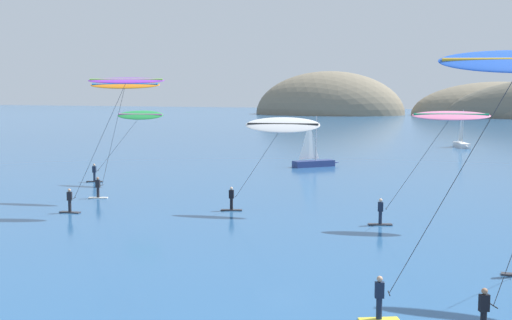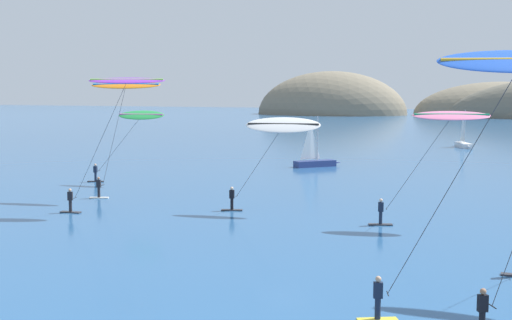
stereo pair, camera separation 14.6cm
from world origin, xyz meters
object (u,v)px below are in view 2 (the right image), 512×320
Objects in this scene: sailboat_far at (464,143)px; kitesurfer_white at (279,130)px; kitesurfer_orange at (123,94)px; kitesurfer_pink at (445,124)px; kitesurfer_green at (137,121)px; kitesurfer_purple at (122,91)px; kitesurfer_blue at (512,78)px; sailboat_near at (317,161)px.

kitesurfer_white is at bearing -97.96° from sailboat_far.
kitesurfer_orange is 1.27× the size of kitesurfer_pink.
kitesurfer_white is (-8.29, -59.27, 5.13)m from sailboat_far.
kitesurfer_green is at bearing 115.72° from kitesurfer_orange.
kitesurfer_white is 0.75× the size of kitesurfer_purple.
kitesurfer_orange is 5.93m from kitesurfer_purple.
kitesurfer_orange is 13.38m from kitesurfer_white.
kitesurfer_purple is at bearing -106.00° from sailboat_far.
sailboat_far is at bearing 69.91° from kitesurfer_orange.
kitesurfer_blue reaches higher than kitesurfer_green.
kitesurfer_green is 18.85m from kitesurfer_white.
kitesurfer_orange is 1.18× the size of kitesurfer_green.
kitesurfer_blue reaches higher than kitesurfer_purple.
kitesurfer_blue is (20.25, -45.02, 8.30)m from sailboat_near.
kitesurfer_pink is at bearing 102.72° from kitesurfer_blue.
kitesurfer_purple is (-9.93, -4.27, 2.71)m from kitesurfer_white.
sailboat_far is 56.93m from kitesurfer_green.
kitesurfer_blue is 28.14m from kitesurfer_purple.
kitesurfer_orange is at bearing -64.28° from kitesurfer_green.
kitesurfer_pink is at bearing -59.83° from sailboat_near.
kitesurfer_pink is 17.26m from kitesurfer_blue.
kitesurfer_pink is 21.45m from kitesurfer_purple.
kitesurfer_pink is at bearing -4.26° from kitesurfer_white.
kitesurfer_blue is 23.20m from kitesurfer_white.
kitesurfer_pink is at bearing -18.33° from kitesurfer_green.
sailboat_near is at bearing -113.24° from sailboat_far.
sailboat_far is 60.07m from kitesurfer_white.
kitesurfer_purple is at bearing -57.36° from kitesurfer_orange.
kitesurfer_green is (-31.76, 25.93, -3.15)m from kitesurfer_blue.
sailboat_near is 28.51m from kitesurfer_white.
kitesurfer_orange is 1.31× the size of kitesurfer_white.
kitesurfer_green is (-28.00, 9.28, -0.66)m from kitesurfer_pink.
sailboat_near is at bearing 120.17° from kitesurfer_pink.
kitesurfer_orange reaches higher than kitesurfer_green.
kitesurfer_purple reaches higher than kitesurfer_orange.
kitesurfer_blue reaches higher than kitesurfer_white.
kitesurfer_green is at bearing 161.67° from kitesurfer_pink.
kitesurfer_blue reaches higher than kitesurfer_orange.
kitesurfer_orange reaches higher than kitesurfer_white.
kitesurfer_blue is (6.62, -76.76, 8.30)m from sailboat_far.
kitesurfer_pink is (16.49, -28.36, 5.81)m from sailboat_near.
kitesurfer_purple is at bearing 151.98° from kitesurfer_blue.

